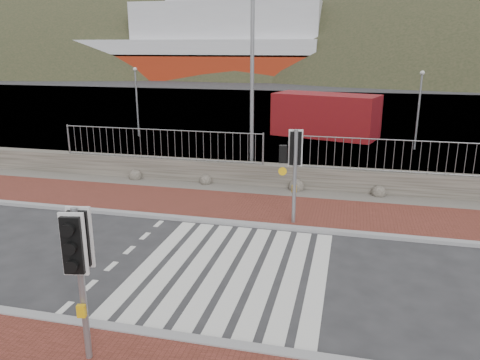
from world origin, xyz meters
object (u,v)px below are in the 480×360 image
(ferry, at_px, (191,46))
(streetlight, at_px, (256,56))
(traffic_signal_near, at_px, (79,254))
(traffic_signal_far, at_px, (294,157))
(shipping_container, at_px, (325,115))

(ferry, relative_size, streetlight, 5.68)
(traffic_signal_near, height_order, traffic_signal_far, traffic_signal_far)
(ferry, height_order, shipping_container, ferry)
(traffic_signal_near, bearing_deg, shipping_container, 72.88)
(ferry, height_order, traffic_signal_near, ferry)
(traffic_signal_far, distance_m, streetlight, 5.86)
(streetlight, bearing_deg, ferry, 104.99)
(traffic_signal_near, xyz_separation_m, shipping_container, (2.63, 22.50, -0.77))
(traffic_signal_near, bearing_deg, traffic_signal_far, 60.02)
(traffic_signal_near, height_order, shipping_container, traffic_signal_near)
(traffic_signal_near, relative_size, streetlight, 0.32)
(shipping_container, bearing_deg, traffic_signal_near, -80.35)
(shipping_container, bearing_deg, streetlight, -85.39)
(ferry, xyz_separation_m, streetlight, (23.55, -59.78, -0.41))
(traffic_signal_near, xyz_separation_m, traffic_signal_far, (2.61, 7.36, 0.10))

